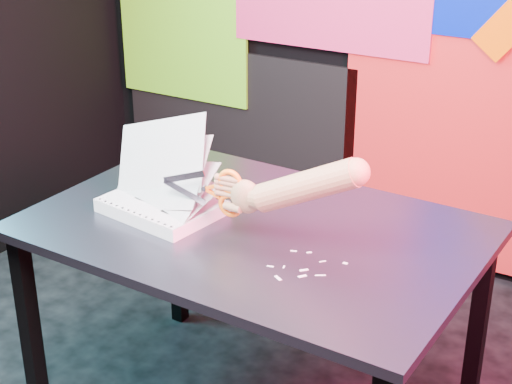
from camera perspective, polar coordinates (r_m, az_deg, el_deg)
The scene contains 7 objects.
room at distance 2.15m, azimuth -5.47°, elevation 11.98°, with size 3.01×3.01×2.71m.
backdrop at distance 3.48m, azimuth 9.97°, elevation 9.69°, with size 2.88×0.05×2.08m.
work_table at distance 2.38m, azimuth -0.17°, elevation -4.10°, with size 1.35×0.93×0.75m.
printout_stack at distance 2.43m, azimuth -6.87°, elevation -0.79°, with size 0.41×0.30×0.33m.
scissors at distance 2.23m, azimuth -2.30°, elevation -0.02°, with size 0.26×0.03×0.15m.
hand_forearm at distance 2.12m, azimuth 2.93°, elevation 0.35°, with size 0.44×0.11×0.22m.
paper_clippings at distance 2.12m, azimuth 3.36°, elevation -5.56°, with size 0.18×0.19×0.00m.
Camera 1 is at (1.24, -1.70, 1.79)m, focal length 55.00 mm.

